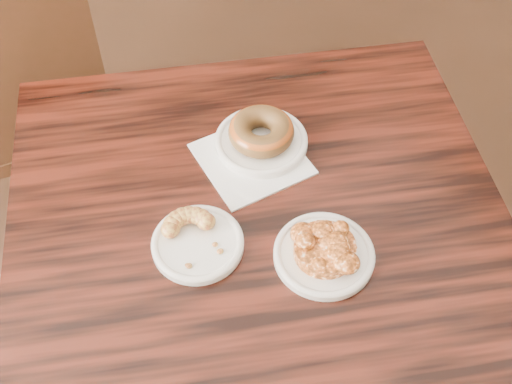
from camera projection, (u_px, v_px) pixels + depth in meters
name	position (u px, v px, depth m)	size (l,w,h in m)	color
floor	(304.00, 329.00, 1.76)	(5.00, 5.00, 0.00)	black
cafe_table	(260.00, 328.00, 1.35)	(0.83, 0.83, 0.75)	black
chair_far	(7.00, 102.00, 1.66)	(0.51, 0.51, 0.90)	black
napkin	(252.00, 159.00, 1.14)	(0.17, 0.17, 0.00)	white
plate_donut	(261.00, 142.00, 1.16)	(0.17, 0.17, 0.01)	white
plate_cruller	(198.00, 244.00, 1.02)	(0.15, 0.15, 0.01)	white
plate_fritter	(324.00, 255.00, 1.01)	(0.16, 0.16, 0.01)	silver
glazed_donut	(261.00, 131.00, 1.13)	(0.12, 0.12, 0.04)	brown
apple_fritter	(325.00, 247.00, 0.99)	(0.13, 0.13, 0.03)	#3F1B06
cruller_fragment	(197.00, 237.00, 1.01)	(0.10, 0.10, 0.03)	maroon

